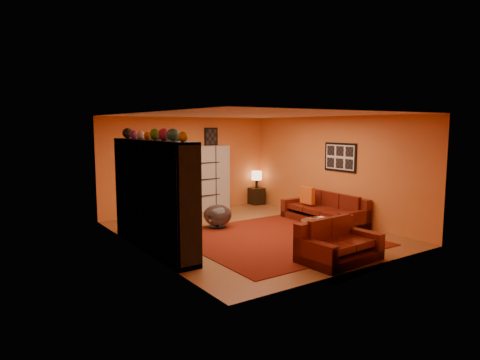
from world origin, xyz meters
TOP-DOWN VIEW (x-y plane):
  - floor at (0.00, 0.00)m, footprint 6.00×6.00m
  - ceiling at (0.00, 0.00)m, footprint 6.00×6.00m
  - wall_back at (0.00, 3.00)m, footprint 6.00×0.00m
  - wall_front at (0.00, -3.00)m, footprint 6.00×0.00m
  - wall_left at (-2.50, 0.00)m, footprint 0.00×6.00m
  - wall_right at (2.50, 0.00)m, footprint 0.00×6.00m
  - rug at (0.10, -0.70)m, footprint 3.60×3.60m
  - doorway at (-0.70, 2.96)m, footprint 0.95×0.10m
  - wall_art_right at (2.48, -0.30)m, footprint 0.03×1.00m
  - wall_art_back at (0.75, 2.98)m, footprint 0.42×0.03m
  - entertainment_unit at (-2.27, 0.00)m, footprint 0.45×3.00m
  - tv at (-2.23, -0.01)m, footprint 0.86×0.11m
  - sofa at (2.14, -0.19)m, footprint 1.02×2.27m
  - loveseat at (0.13, -2.42)m, footprint 1.49×0.96m
  - throw_pillow at (1.95, 0.27)m, footprint 0.12×0.42m
  - coffee_table at (0.71, -1.55)m, footprint 0.91×0.91m
  - storage_cabinet at (0.68, 2.80)m, footprint 0.93×0.47m
  - bowl_chair at (-0.35, 0.82)m, footprint 0.66×0.66m
  - side_table at (2.19, 2.75)m, footprint 0.43×0.43m
  - table_lamp at (2.19, 2.75)m, footprint 0.31×0.31m

SIDE VIEW (x-z plane):
  - floor at x=0.00m, z-range 0.00..0.00m
  - rug at x=0.10m, z-range 0.00..0.01m
  - side_table at x=2.19m, z-range 0.00..0.50m
  - sofa at x=2.14m, z-range -0.14..0.71m
  - loveseat at x=0.13m, z-range -0.14..0.71m
  - bowl_chair at x=-0.35m, z-range 0.02..0.56m
  - coffee_table at x=0.71m, z-range 0.19..0.64m
  - throw_pillow at x=1.95m, z-range 0.42..0.84m
  - table_lamp at x=2.19m, z-range 0.61..1.12m
  - storage_cabinet at x=0.68m, z-range 0.00..1.81m
  - tv at x=-2.23m, z-range 0.72..1.22m
  - doorway at x=-0.70m, z-range 0.00..2.04m
  - entertainment_unit at x=-2.27m, z-range 0.00..2.10m
  - wall_back at x=0.00m, z-range -1.70..4.30m
  - wall_front at x=0.00m, z-range -1.70..4.30m
  - wall_left at x=-2.50m, z-range -1.70..4.30m
  - wall_right at x=2.50m, z-range -1.70..4.30m
  - wall_art_right at x=2.48m, z-range 1.25..1.95m
  - wall_art_back at x=0.75m, z-range 1.79..2.31m
  - ceiling at x=0.00m, z-range 2.60..2.60m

